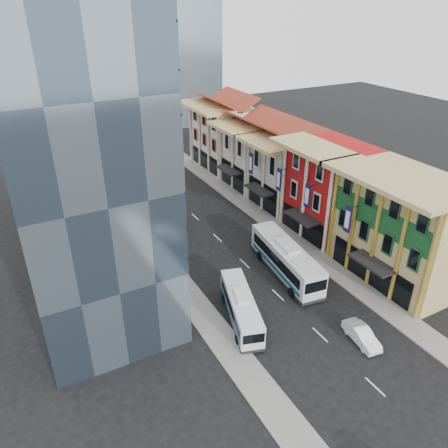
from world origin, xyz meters
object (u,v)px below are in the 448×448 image
shophouse_tan (403,228)px  bus_left_near (241,307)px  office_tower (71,156)px  bus_left_far (165,206)px  sedan_right (362,335)px  bus_right (286,259)px

shophouse_tan → bus_left_near: size_ratio=1.44×
office_tower → bus_left_far: size_ratio=3.11×
bus_left_near → sedan_right: bearing=-26.7°
bus_left_near → bus_left_far: 25.09m
bus_left_far → bus_left_near: bearing=-78.3°
office_tower → bus_left_near: office_tower is taller
shophouse_tan → office_tower: size_ratio=0.47×
shophouse_tan → bus_left_far: size_ratio=1.45×
shophouse_tan → office_tower: office_tower is taller
shophouse_tan → bus_left_far: (-17.54, 26.47, -4.45)m
sedan_right → shophouse_tan: bearing=37.7°
bus_left_near → sedan_right: size_ratio=2.23×
bus_left_near → bus_left_far: bus_left_near is taller
shophouse_tan → office_tower: (-31.00, 14.00, 9.00)m
bus_right → shophouse_tan: bearing=-21.4°
shophouse_tan → sedan_right: size_ratio=3.21×
bus_right → sedan_right: size_ratio=2.87×
bus_left_near → bus_right: 9.60m
bus_left_near → office_tower: bearing=149.6°
office_tower → bus_right: (19.98, -8.06, -12.99)m
bus_left_far → bus_right: bearing=-56.2°
bus_left_far → shophouse_tan: bearing=-40.3°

